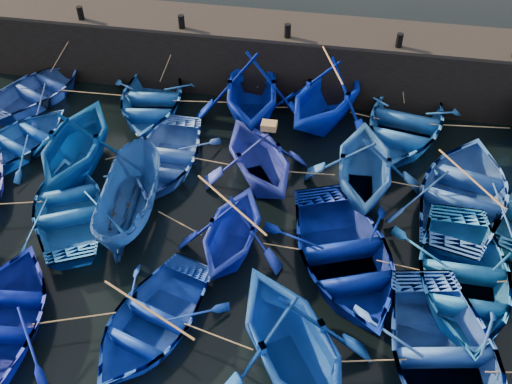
# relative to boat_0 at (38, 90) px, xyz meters

# --- Properties ---
(ground) EXTENTS (120.00, 120.00, 0.00)m
(ground) POSITION_rel_boat_0_xyz_m (9.50, -7.70, -0.46)
(ground) COLOR black
(ground) RESTS_ON ground
(quay_wall) EXTENTS (26.00, 2.50, 2.50)m
(quay_wall) POSITION_rel_boat_0_xyz_m (9.50, 2.80, 0.79)
(quay_wall) COLOR black
(quay_wall) RESTS_ON ground
(quay_top) EXTENTS (26.00, 2.50, 0.12)m
(quay_top) POSITION_rel_boat_0_xyz_m (9.50, 2.80, 2.10)
(quay_top) COLOR black
(quay_top) RESTS_ON quay_wall
(bollard_0) EXTENTS (0.24, 0.24, 0.50)m
(bollard_0) POSITION_rel_boat_0_xyz_m (1.50, 1.90, 2.41)
(bollard_0) COLOR black
(bollard_0) RESTS_ON quay_top
(bollard_1) EXTENTS (0.24, 0.24, 0.50)m
(bollard_1) POSITION_rel_boat_0_xyz_m (5.50, 1.90, 2.41)
(bollard_1) COLOR black
(bollard_1) RESTS_ON quay_top
(bollard_2) EXTENTS (0.24, 0.24, 0.50)m
(bollard_2) POSITION_rel_boat_0_xyz_m (9.50, 1.90, 2.41)
(bollard_2) COLOR black
(bollard_2) RESTS_ON quay_top
(bollard_3) EXTENTS (0.24, 0.24, 0.50)m
(bollard_3) POSITION_rel_boat_0_xyz_m (13.50, 1.90, 2.41)
(bollard_3) COLOR black
(bollard_3) RESTS_ON quay_top
(boat_0) EXTENTS (4.79, 5.41, 0.93)m
(boat_0) POSITION_rel_boat_0_xyz_m (0.00, 0.00, 0.00)
(boat_0) COLOR navy
(boat_0) RESTS_ON ground
(boat_1) EXTENTS (4.24, 5.43, 1.03)m
(boat_1) POSITION_rel_boat_0_xyz_m (4.58, 0.09, 0.05)
(boat_1) COLOR #154EA0
(boat_1) RESTS_ON ground
(boat_2) EXTENTS (4.97, 5.52, 2.57)m
(boat_2) POSITION_rel_boat_0_xyz_m (8.44, 0.35, 0.82)
(boat_2) COLOR #011793
(boat_2) RESTS_ON ground
(boat_3) EXTENTS (5.71, 6.05, 2.53)m
(boat_3) POSITION_rel_boat_0_xyz_m (11.21, 0.54, 0.80)
(boat_3) COLOR #0320D1
(boat_3) RESTS_ON ground
(boat_4) EXTENTS (4.93, 6.19, 1.15)m
(boat_4) POSITION_rel_boat_0_xyz_m (14.07, 0.29, 0.11)
(boat_4) COLOR #17519B
(boat_4) RESTS_ON ground
(boat_6) EXTENTS (4.40, 5.03, 0.87)m
(boat_6) POSITION_rel_boat_0_xyz_m (0.85, -3.11, -0.03)
(boat_6) COLOR #144BAC
(boat_6) RESTS_ON ground
(boat_7) EXTENTS (4.18, 4.79, 2.43)m
(boat_7) POSITION_rel_boat_0_xyz_m (3.34, -3.67, 0.75)
(boat_7) COLOR navy
(boat_7) RESTS_ON ground
(boat_8) EXTENTS (3.24, 4.52, 0.93)m
(boat_8) POSITION_rel_boat_0_xyz_m (6.13, -3.07, 0.00)
(boat_8) COLOR blue
(boat_8) RESTS_ON ground
(boat_9) EXTENTS (5.26, 5.44, 2.19)m
(boat_9) POSITION_rel_boat_0_xyz_m (9.37, -3.20, 0.63)
(boat_9) COLOR #1F2D9A
(boat_9) RESTS_ON ground
(boat_10) EXTENTS (3.98, 4.56, 2.32)m
(boat_10) POSITION_rel_boat_0_xyz_m (12.73, -3.09, 0.69)
(boat_10) COLOR #1C529C
(boat_10) RESTS_ON ground
(boat_11) EXTENTS (5.27, 6.45, 1.17)m
(boat_11) POSITION_rel_boat_0_xyz_m (15.89, -3.24, 0.12)
(boat_11) COLOR #1C468D
(boat_11) RESTS_ON ground
(boat_14) EXTENTS (4.99, 5.58, 0.95)m
(boat_14) POSITION_rel_boat_0_xyz_m (3.97, -5.96, 0.01)
(boat_14) COLOR #1556AB
(boat_14) RESTS_ON ground
(boat_15) EXTENTS (1.96, 4.39, 1.65)m
(boat_15) POSITION_rel_boat_0_xyz_m (5.83, -5.72, 0.36)
(boat_15) COLOR navy
(boat_15) RESTS_ON ground
(boat_16) EXTENTS (3.48, 3.94, 1.92)m
(boat_16) POSITION_rel_boat_0_xyz_m (9.16, -6.43, 0.50)
(boat_16) COLOR #1024AF
(boat_16) RESTS_ON ground
(boat_17) EXTENTS (5.63, 6.51, 1.13)m
(boat_17) POSITION_rel_boat_0_xyz_m (12.35, -6.48, 0.10)
(boat_17) COLOR #001372
(boat_17) RESTS_ON ground
(boat_18) EXTENTS (3.78, 5.27, 1.09)m
(boat_18) POSITION_rel_boat_0_xyz_m (15.55, -6.65, 0.08)
(boat_18) COLOR #125998
(boat_18) RESTS_ON ground
(boat_21) EXTENTS (3.95, 5.16, 1.00)m
(boat_21) POSITION_rel_boat_0_xyz_m (3.95, -10.13, 0.03)
(boat_21) COLOR #010F7F
(boat_21) RESTS_ON ground
(boat_22) EXTENTS (4.19, 5.01, 0.89)m
(boat_22) POSITION_rel_boat_0_xyz_m (7.68, -9.43, -0.02)
(boat_22) COLOR #0B31A5
(boat_22) RESTS_ON ground
(boat_23) EXTENTS (5.89, 6.06, 2.43)m
(boat_23) POSITION_rel_boat_0_xyz_m (11.31, -9.85, 0.75)
(boat_23) COLOR #0A3EA2
(boat_23) RESTS_ON ground
(boat_24) EXTENTS (4.92, 6.15, 1.14)m
(boat_24) POSITION_rel_boat_0_xyz_m (14.93, -9.45, 0.11)
(boat_24) COLOR blue
(boat_24) RESTS_ON ground
(wooden_crate) EXTENTS (0.47, 0.37, 0.22)m
(wooden_crate) POSITION_rel_boat_0_xyz_m (9.67, -3.20, 1.84)
(wooden_crate) COLOR olive
(wooden_crate) RESTS_ON boat_9
(mooring_ropes) EXTENTS (18.69, 11.97, 2.10)m
(mooring_ropes) POSITION_rel_boat_0_xyz_m (9.27, -2.68, 0.40)
(mooring_ropes) COLOR tan
(mooring_ropes) RESTS_ON ground
(loose_oars) EXTENTS (10.47, 12.05, 1.69)m
(loose_oars) POSITION_rel_boat_0_xyz_m (10.99, -4.64, 1.19)
(loose_oars) COLOR #99724C
(loose_oars) RESTS_ON ground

